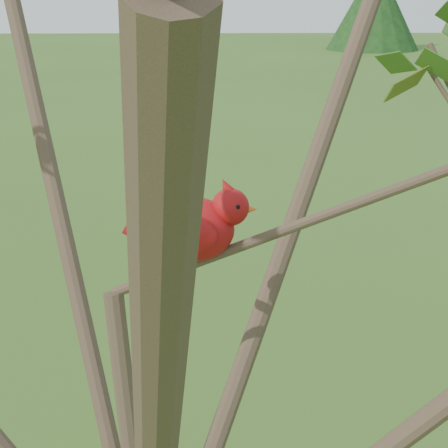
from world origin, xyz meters
name	(u,v)px	position (x,y,z in m)	size (l,w,h in m)	color
crabapple_tree	(148,222)	(0.03, -0.02, 2.12)	(2.35, 2.05, 2.95)	#3E2D21
cardinal	(198,226)	(0.10, 0.09, 2.08)	(0.23, 0.12, 0.16)	#A1110D
distant_trees	(152,14)	(-1.75, 25.34, 1.54)	(39.14, 10.31, 3.60)	#3E2D21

